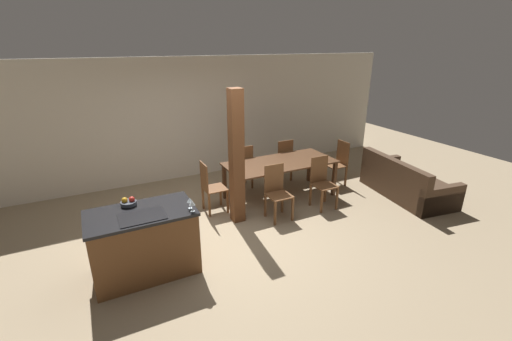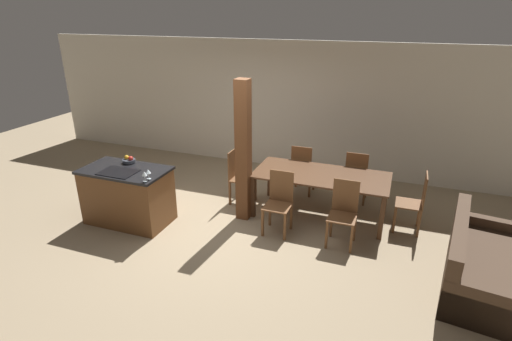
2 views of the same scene
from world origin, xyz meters
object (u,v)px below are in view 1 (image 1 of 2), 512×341
(wine_glass_near, at_px, (192,203))
(couch, at_px, (405,184))
(kitchen_island, at_px, (144,242))
(fruit_bowl, at_px, (129,202))
(dining_chair_far_left, at_px, (243,166))
(dining_table, at_px, (280,166))
(wine_glass_middle, at_px, (190,200))
(dining_chair_foot_end, at_px, (338,162))
(dining_chair_near_right, at_px, (322,181))
(dining_chair_head_end, at_px, (210,187))
(dining_chair_near_left, at_px, (277,191))
(dining_chair_far_right, at_px, (283,159))
(timber_post, at_px, (236,158))

(wine_glass_near, bearing_deg, couch, 5.94)
(kitchen_island, bearing_deg, wine_glass_near, -27.14)
(fruit_bowl, bearing_deg, dining_chair_far_left, 35.21)
(dining_table, distance_m, dining_chair_far_left, 0.89)
(wine_glass_middle, xyz_separation_m, dining_chair_foot_end, (3.75, 1.51, -0.54))
(wine_glass_near, bearing_deg, dining_chair_foot_end, 23.14)
(dining_chair_foot_end, bearing_deg, dining_chair_near_right, -53.63)
(wine_glass_middle, relative_size, dining_chair_head_end, 0.16)
(dining_table, xyz_separation_m, dining_chair_near_left, (-0.49, -0.72, -0.16))
(dining_chair_far_right, bearing_deg, timber_post, 36.62)
(dining_chair_foot_end, bearing_deg, dining_table, -90.00)
(wine_glass_near, distance_m, dining_chair_far_right, 3.65)
(dining_chair_near_left, distance_m, couch, 2.85)
(couch, bearing_deg, dining_chair_near_right, 85.81)
(dining_table, distance_m, dining_chair_far_right, 0.89)
(wine_glass_near, distance_m, dining_chair_foot_end, 4.11)
(kitchen_island, distance_m, dining_chair_near_right, 3.42)
(dining_chair_far_right, height_order, timber_post, timber_post)
(dining_table, height_order, dining_chair_foot_end, dining_chair_foot_end)
(dining_table, relative_size, dining_chair_foot_end, 2.25)
(wine_glass_near, distance_m, couch, 4.68)
(wine_glass_middle, bearing_deg, dining_chair_near_right, 15.84)
(dining_chair_near_right, distance_m, couch, 1.89)
(fruit_bowl, height_order, dining_chair_far_left, fruit_bowl)
(wine_glass_middle, height_order, timber_post, timber_post)
(dining_chair_near_right, xyz_separation_m, dining_chair_far_left, (-0.99, 1.44, 0.00))
(wine_glass_middle, relative_size, dining_chair_foot_end, 0.16)
(fruit_bowl, height_order, dining_chair_far_right, fruit_bowl)
(wine_glass_near, bearing_deg, timber_post, 44.59)
(kitchen_island, relative_size, dining_chair_near_left, 1.41)
(dining_chair_near_right, relative_size, timber_post, 0.42)
(wine_glass_middle, bearing_deg, dining_chair_far_right, 38.88)
(dining_table, height_order, timber_post, timber_post)
(wine_glass_near, height_order, couch, wine_glass_near)
(kitchen_island, height_order, wine_glass_middle, wine_glass_middle)
(dining_table, distance_m, couch, 2.61)
(fruit_bowl, relative_size, dining_chair_near_right, 0.21)
(fruit_bowl, relative_size, dining_chair_far_right, 0.21)
(dining_chair_head_end, bearing_deg, dining_chair_far_left, -53.63)
(dining_table, relative_size, dining_chair_far_left, 2.25)
(couch, bearing_deg, dining_chair_far_left, 64.91)
(kitchen_island, relative_size, wine_glass_near, 8.95)
(dining_chair_far_left, bearing_deg, kitchen_island, 40.17)
(wine_glass_near, xyz_separation_m, dining_chair_far_left, (1.78, 2.32, -0.54))
(fruit_bowl, height_order, dining_chair_near_left, fruit_bowl)
(kitchen_island, relative_size, fruit_bowl, 6.63)
(dining_chair_far_right, bearing_deg, wine_glass_near, 40.04)
(fruit_bowl, bearing_deg, kitchen_island, -68.37)
(timber_post, bearing_deg, dining_chair_far_left, 61.36)
(wine_glass_near, xyz_separation_m, couch, (4.59, 0.48, -0.79))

